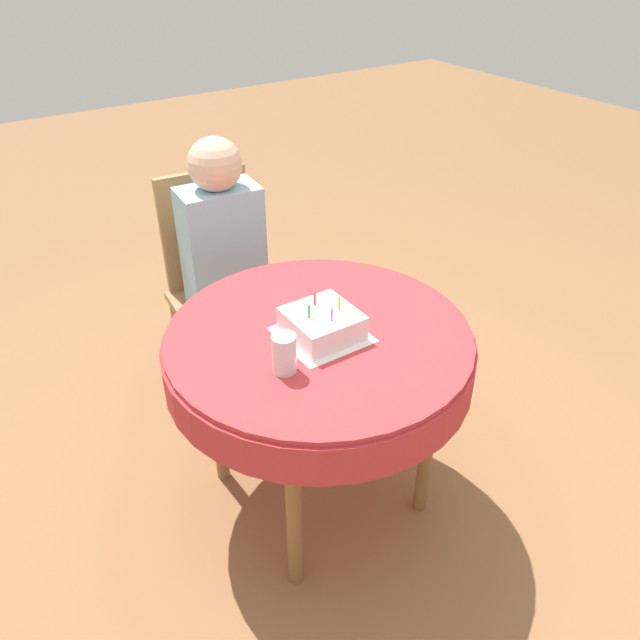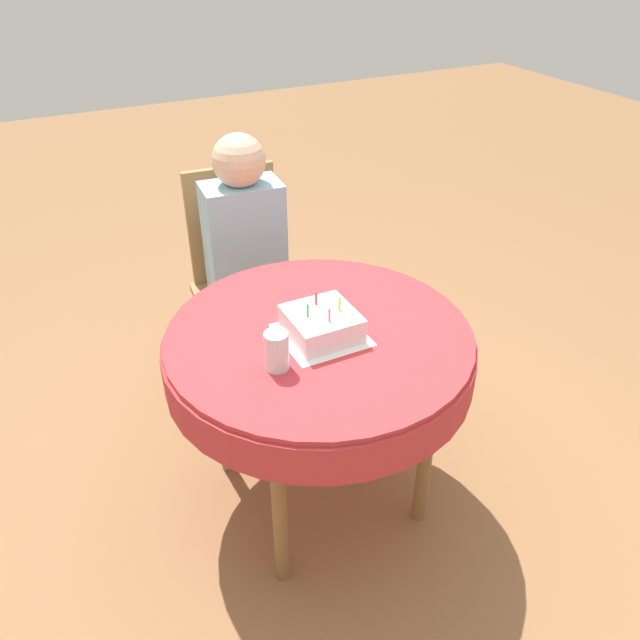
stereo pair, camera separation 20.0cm
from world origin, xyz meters
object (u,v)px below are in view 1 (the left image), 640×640
(person, at_px, (224,248))
(drinking_glass, at_px, (284,354))
(birthday_cake, at_px, (323,323))
(chair, at_px, (219,279))

(person, distance_m, drinking_glass, 0.96)
(person, distance_m, birthday_cake, 0.84)
(person, xyz_separation_m, birthday_cake, (-0.05, -0.83, 0.10))
(birthday_cake, bearing_deg, person, 86.41)
(chair, bearing_deg, person, -90.00)
(chair, distance_m, drinking_glass, 1.11)
(birthday_cake, distance_m, drinking_glass, 0.22)
(birthday_cake, bearing_deg, drinking_glass, -155.06)
(birthday_cake, height_order, drinking_glass, birthday_cake)
(birthday_cake, relative_size, drinking_glass, 1.71)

